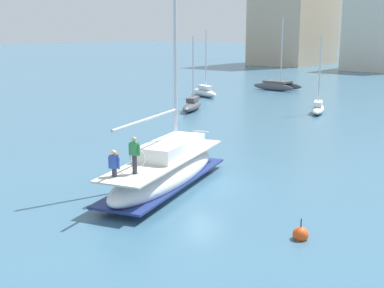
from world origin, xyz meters
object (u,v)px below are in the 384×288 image
object	(u,v)px
moored_sloop_near	(192,105)
moored_cutter_left	(318,108)
mooring_buoy	(301,235)
moored_cutter_right	(204,92)
main_sailboat	(166,169)
seagull	(99,209)
moored_catamaran	(278,85)

from	to	relation	value
moored_sloop_near	moored_cutter_left	bearing A→B (deg)	30.65
mooring_buoy	moored_cutter_right	bearing A→B (deg)	132.61
moored_cutter_left	mooring_buoy	distance (m)	28.98
main_sailboat	seagull	xyz separation A→B (m)	(0.40, -4.49, -0.61)
mooring_buoy	moored_sloop_near	bearing A→B (deg)	136.39
moored_sloop_near	moored_catamaran	xyz separation A→B (m)	(-2.03, 19.10, 0.11)
moored_sloop_near	seagull	size ratio (longest dim) A/B	7.97
seagull	moored_cutter_left	bearing A→B (deg)	98.76
main_sailboat	seagull	bearing A→B (deg)	-84.93
main_sailboat	mooring_buoy	world-z (taller)	main_sailboat
moored_sloop_near	mooring_buoy	world-z (taller)	moored_sloop_near
main_sailboat	mooring_buoy	distance (m)	8.03
main_sailboat	seagull	size ratio (longest dim) A/B	15.43
main_sailboat	moored_cutter_right	world-z (taller)	main_sailboat
main_sailboat	moored_cutter_right	size ratio (longest dim) A/B	1.81
seagull	mooring_buoy	size ratio (longest dim) A/B	0.94
main_sailboat	moored_catamaran	distance (m)	41.35
mooring_buoy	seagull	bearing A→B (deg)	-158.44
seagull	moored_cutter_right	bearing A→B (deg)	121.11
main_sailboat	moored_cutter_left	world-z (taller)	main_sailboat
moored_sloop_near	seagull	bearing A→B (deg)	-58.92
main_sailboat	moored_cutter_right	bearing A→B (deg)	124.50
moored_cutter_left	moored_cutter_right	distance (m)	15.12
moored_sloop_near	seagull	xyz separation A→B (m)	(14.22, -23.59, -0.23)
moored_catamaran	main_sailboat	bearing A→B (deg)	-67.47
main_sailboat	moored_sloop_near	xyz separation A→B (m)	(-13.82, 19.09, -0.38)
moored_sloop_near	seagull	world-z (taller)	moored_sloop_near
moored_cutter_right	seagull	xyz separation A→B (m)	(19.38, -32.12, -0.25)
moored_sloop_near	moored_cutter_left	distance (m)	11.27
seagull	main_sailboat	bearing A→B (deg)	95.07
moored_cutter_right	mooring_buoy	distance (m)	39.64
moored_cutter_right	moored_catamaran	bearing A→B (deg)	73.46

